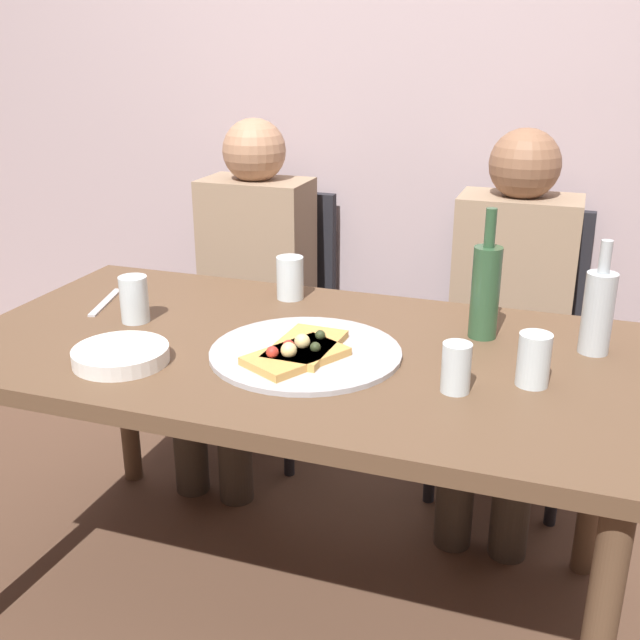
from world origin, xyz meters
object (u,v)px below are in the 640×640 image
(pizza_slice_last, at_px, (295,355))
(chair_left, at_px, (266,303))
(table_knife, at_px, (106,302))
(guest_in_beanie, at_px, (509,310))
(wine_bottle, at_px, (485,289))
(tumbler_far, at_px, (456,368))
(chair_right, at_px, (510,332))
(tumbler_near, at_px, (134,299))
(plate_stack, at_px, (121,355))
(dining_table, at_px, (291,373))
(wine_glass, at_px, (290,278))
(short_glass, at_px, (534,360))
(pizza_tray, at_px, (306,353))
(beer_bottle, at_px, (598,310))
(pizza_slice_extra, at_px, (305,346))
(guest_in_sweater, at_px, (247,281))

(pizza_slice_last, xyz_separation_m, chair_left, (-0.48, 0.94, -0.24))
(table_knife, relative_size, guest_in_beanie, 0.19)
(wine_bottle, relative_size, tumbler_far, 3.01)
(tumbler_far, distance_m, chair_right, 0.99)
(tumbler_near, distance_m, plate_stack, 0.27)
(tumbler_near, bearing_deg, pizza_slice_last, -14.54)
(tumbler_near, distance_m, chair_left, 0.86)
(pizza_slice_last, bearing_deg, tumbler_far, -2.20)
(dining_table, bearing_deg, wine_glass, 111.57)
(tumbler_far, xyz_separation_m, short_glass, (0.15, 0.08, 0.00))
(tumbler_near, relative_size, guest_in_beanie, 0.10)
(chair_right, bearing_deg, pizza_slice_last, 67.50)
(pizza_slice_last, relative_size, guest_in_beanie, 0.22)
(dining_table, distance_m, table_knife, 0.60)
(chair_left, distance_m, guest_in_beanie, 0.89)
(wine_glass, bearing_deg, short_glass, -27.61)
(pizza_slice_last, height_order, chair_left, chair_left)
(plate_stack, xyz_separation_m, table_knife, (-0.27, 0.33, -0.01))
(pizza_tray, relative_size, beer_bottle, 1.66)
(wine_glass, bearing_deg, pizza_slice_last, -67.39)
(pizza_tray, bearing_deg, pizza_slice_extra, -90.32)
(short_glass, bearing_deg, chair_right, 97.43)
(dining_table, bearing_deg, guest_in_beanie, 56.71)
(pizza_slice_extra, xyz_separation_m, plate_stack, (-0.37, -0.17, -0.01))
(guest_in_beanie, bearing_deg, pizza_slice_last, 63.72)
(beer_bottle, distance_m, tumbler_far, 0.41)
(beer_bottle, bearing_deg, pizza_slice_last, -154.54)
(plate_stack, distance_m, guest_in_sweater, 0.91)
(guest_in_sweater, bearing_deg, chair_left, -90.00)
(short_glass, distance_m, chair_right, 0.92)
(pizza_slice_extra, height_order, tumbler_far, tumbler_far)
(pizza_slice_last, distance_m, beer_bottle, 0.69)
(tumbler_far, bearing_deg, wine_bottle, 88.13)
(wine_bottle, bearing_deg, short_glass, -60.52)
(short_glass, bearing_deg, pizza_tray, -179.05)
(pizza_slice_extra, xyz_separation_m, wine_bottle, (0.36, 0.25, 0.10))
(plate_stack, distance_m, chair_left, 1.08)
(chair_left, bearing_deg, wine_bottle, 143.25)
(wine_glass, distance_m, guest_in_sweater, 0.49)
(plate_stack, bearing_deg, tumbler_far, 7.75)
(dining_table, bearing_deg, tumbler_near, 178.40)
(tumbler_near, height_order, plate_stack, tumbler_near)
(chair_left, bearing_deg, pizza_slice_last, 116.89)
(short_glass, bearing_deg, guest_in_beanie, 98.97)
(tumbler_near, xyz_separation_m, plate_stack, (0.11, -0.24, -0.04))
(pizza_slice_last, bearing_deg, dining_table, 115.38)
(pizza_tray, height_order, short_glass, short_glass)
(chair_right, bearing_deg, guest_in_beanie, 90.00)
(beer_bottle, relative_size, wine_glass, 2.24)
(pizza_tray, xyz_separation_m, table_knife, (-0.64, 0.16, -0.00))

